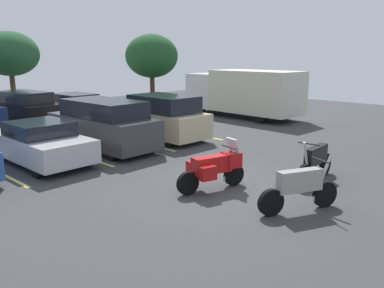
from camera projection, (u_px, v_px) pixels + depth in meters
name	position (u px, v px, depth m)	size (l,w,h in m)	color
ground	(225.00, 188.00, 10.98)	(44.00, 44.00, 0.10)	#38383A
motorcycle_touring	(214.00, 167.00, 10.55)	(2.07, 1.03, 1.37)	black
motorcycle_second	(315.00, 161.00, 11.27)	(2.24, 0.62, 1.32)	black
motorcycle_third	(300.00, 187.00, 9.08)	(1.98, 1.04, 1.28)	black
parking_stripes	(37.00, 161.00, 13.49)	(14.32, 4.98, 0.01)	#EAE066
car_silver	(39.00, 143.00, 13.17)	(1.92, 4.44, 1.43)	#B7B7BC
car_charcoal	(103.00, 125.00, 15.07)	(2.00, 4.89, 1.91)	#38383D
car_champagne	(161.00, 118.00, 16.94)	(2.06, 4.53, 1.90)	#C1B289
car_far_black	(24.00, 109.00, 19.98)	(2.02, 4.47, 1.78)	black
car_far_tan	(74.00, 106.00, 22.06)	(1.84, 4.90, 1.47)	tan
box_truck	(243.00, 92.00, 22.83)	(2.88, 7.24, 2.71)	silver
tree_center	(10.00, 54.00, 24.79)	(3.62, 3.62, 5.04)	#4C3823
tree_left	(152.00, 56.00, 34.93)	(4.68, 4.68, 5.37)	#4C3823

